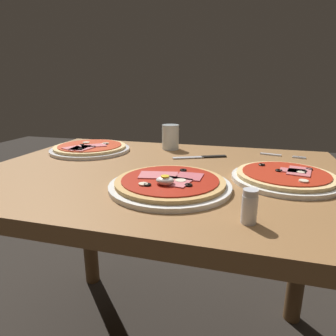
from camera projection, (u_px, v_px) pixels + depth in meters
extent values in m
cube|color=olive|center=(162.00, 176.00, 0.90)|extent=(1.10, 0.81, 0.04)
cylinder|color=brown|center=(88.00, 219.00, 1.45)|extent=(0.07, 0.07, 0.71)
cylinder|color=brown|center=(301.00, 248.00, 1.20)|extent=(0.07, 0.07, 0.71)
cylinder|color=white|center=(170.00, 186.00, 0.74)|extent=(0.31, 0.31, 0.01)
cylinder|color=tan|center=(170.00, 182.00, 0.73)|extent=(0.28, 0.28, 0.01)
cylinder|color=#A82314|center=(170.00, 179.00, 0.73)|extent=(0.24, 0.24, 0.00)
torus|color=black|center=(147.00, 185.00, 0.68)|extent=(0.02, 0.02, 0.00)
torus|color=black|center=(189.00, 185.00, 0.68)|extent=(0.02, 0.02, 0.00)
torus|color=black|center=(183.00, 170.00, 0.80)|extent=(0.02, 0.02, 0.00)
cube|color=#D16B70|center=(158.00, 175.00, 0.76)|extent=(0.11, 0.08, 0.00)
cube|color=#D16B70|center=(176.00, 182.00, 0.70)|extent=(0.08, 0.08, 0.00)
cube|color=#C65B66|center=(189.00, 176.00, 0.74)|extent=(0.07, 0.06, 0.00)
cylinder|color=beige|center=(143.00, 184.00, 0.69)|extent=(0.02, 0.02, 0.00)
cylinder|color=beige|center=(181.00, 181.00, 0.71)|extent=(0.03, 0.03, 0.00)
ellipsoid|color=white|center=(165.00, 181.00, 0.69)|extent=(0.04, 0.03, 0.02)
cylinder|color=yellow|center=(165.00, 177.00, 0.68)|extent=(0.02, 0.02, 0.00)
cylinder|color=white|center=(285.00, 179.00, 0.79)|extent=(0.28, 0.28, 0.01)
cylinder|color=#E5C17F|center=(285.00, 175.00, 0.79)|extent=(0.26, 0.26, 0.01)
cylinder|color=#B72D19|center=(285.00, 173.00, 0.79)|extent=(0.23, 0.23, 0.00)
torus|color=black|center=(262.00, 165.00, 0.85)|extent=(0.02, 0.02, 0.00)
torus|color=black|center=(279.00, 170.00, 0.79)|extent=(0.02, 0.02, 0.00)
torus|color=black|center=(304.00, 171.00, 0.79)|extent=(0.02, 0.02, 0.00)
torus|color=black|center=(309.00, 169.00, 0.81)|extent=(0.02, 0.02, 0.00)
cube|color=#D16B70|center=(299.00, 171.00, 0.79)|extent=(0.08, 0.10, 0.00)
cube|color=#D16B70|center=(293.00, 171.00, 0.79)|extent=(0.07, 0.05, 0.00)
cylinder|color=beige|center=(301.00, 173.00, 0.78)|extent=(0.02, 0.02, 0.00)
cylinder|color=beige|center=(304.00, 181.00, 0.71)|extent=(0.02, 0.02, 0.00)
cylinder|color=white|center=(90.00, 150.00, 1.14)|extent=(0.31, 0.31, 0.01)
cylinder|color=#E5C17F|center=(90.00, 147.00, 1.14)|extent=(0.28, 0.28, 0.01)
cylinder|color=red|center=(90.00, 145.00, 1.14)|extent=(0.24, 0.24, 0.00)
torus|color=black|center=(93.00, 147.00, 1.10)|extent=(0.02, 0.02, 0.00)
torus|color=black|center=(80.00, 149.00, 1.06)|extent=(0.02, 0.02, 0.00)
torus|color=black|center=(82.00, 145.00, 1.13)|extent=(0.02, 0.02, 0.00)
torus|color=black|center=(106.00, 144.00, 1.15)|extent=(0.02, 0.02, 0.00)
cube|color=#D16B70|center=(94.00, 146.00, 1.12)|extent=(0.11, 0.10, 0.00)
cube|color=#D16B70|center=(80.00, 148.00, 1.08)|extent=(0.06, 0.09, 0.00)
cube|color=#D16B70|center=(84.00, 149.00, 1.07)|extent=(0.06, 0.09, 0.00)
cube|color=#D16B70|center=(74.00, 148.00, 1.07)|extent=(0.09, 0.09, 0.00)
cylinder|color=beige|center=(86.00, 143.00, 1.18)|extent=(0.03, 0.03, 0.00)
cylinder|color=beige|center=(105.00, 144.00, 1.16)|extent=(0.03, 0.03, 0.00)
cylinder|color=silver|center=(170.00, 137.00, 1.17)|extent=(0.07, 0.07, 0.10)
cylinder|color=silver|center=(170.00, 146.00, 1.18)|extent=(0.06, 0.06, 0.03)
cube|color=silver|center=(271.00, 154.00, 1.08)|extent=(0.08, 0.03, 0.00)
cube|color=silver|center=(299.00, 158.00, 1.03)|extent=(0.04, 0.01, 0.00)
cube|color=silver|center=(299.00, 158.00, 1.04)|extent=(0.04, 0.01, 0.00)
cube|color=silver|center=(299.00, 157.00, 1.04)|extent=(0.04, 0.01, 0.00)
cube|color=silver|center=(299.00, 157.00, 1.04)|extent=(0.04, 0.01, 0.00)
cube|color=silver|center=(188.00, 157.00, 1.04)|extent=(0.11, 0.06, 0.00)
cube|color=black|center=(214.00, 156.00, 1.05)|extent=(0.09, 0.05, 0.01)
cylinder|color=white|center=(249.00, 209.00, 0.55)|extent=(0.03, 0.03, 0.05)
cylinder|color=silver|center=(251.00, 193.00, 0.54)|extent=(0.03, 0.03, 0.01)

